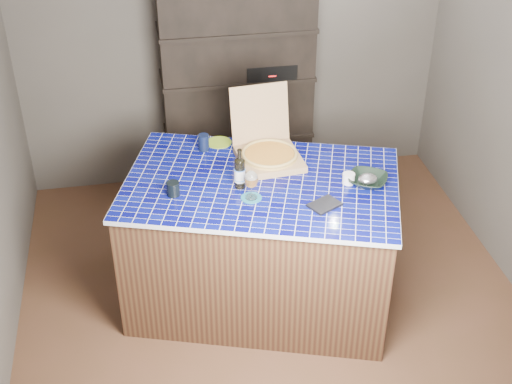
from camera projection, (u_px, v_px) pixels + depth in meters
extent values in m
plane|color=#543324|center=(272.00, 299.00, 5.05)|extent=(3.50, 3.50, 0.00)
plane|color=#524D47|center=(232.00, 41.00, 5.80)|extent=(3.50, 0.00, 3.50)
plane|color=#524D47|center=(359.00, 353.00, 2.92)|extent=(3.50, 0.00, 3.50)
cube|color=black|center=(237.00, 92.00, 5.81)|extent=(1.20, 0.40, 1.80)
cube|color=black|center=(268.00, 66.00, 5.69)|extent=(0.40, 0.32, 0.12)
cube|color=#4E351F|center=(261.00, 243.00, 4.83)|extent=(1.95, 1.53, 0.92)
cube|color=#05064E|center=(261.00, 184.00, 4.57)|extent=(2.00, 1.59, 0.03)
cube|color=#A28953|center=(269.00, 159.00, 4.76)|extent=(0.44, 0.44, 0.05)
cube|color=#A28953|center=(260.00, 114.00, 4.83)|extent=(0.41, 0.13, 0.40)
cylinder|color=#B08F49|center=(270.00, 155.00, 4.74)|extent=(0.37, 0.37, 0.01)
cylinder|color=maroon|center=(270.00, 154.00, 4.74)|extent=(0.33, 0.33, 0.01)
torus|color=#B08F49|center=(270.00, 153.00, 4.73)|extent=(0.38, 0.38, 0.02)
cylinder|color=black|center=(240.00, 174.00, 4.46)|extent=(0.07, 0.07, 0.19)
ellipsoid|color=black|center=(240.00, 161.00, 4.41)|extent=(0.07, 0.07, 0.04)
cylinder|color=black|center=(240.00, 155.00, 4.39)|extent=(0.03, 0.03, 0.08)
cylinder|color=white|center=(240.00, 175.00, 4.47)|extent=(0.07, 0.07, 0.09)
cylinder|color=#457FEC|center=(240.00, 179.00, 4.48)|extent=(0.07, 0.07, 0.01)
cylinder|color=#457FEC|center=(240.00, 169.00, 4.44)|extent=(0.07, 0.07, 0.01)
cylinder|color=#17637B|center=(251.00, 198.00, 4.40)|extent=(0.13, 0.13, 0.01)
cylinder|color=white|center=(251.00, 197.00, 4.40)|extent=(0.07, 0.07, 0.01)
cylinder|color=white|center=(251.00, 191.00, 4.38)|extent=(0.01, 0.01, 0.08)
ellipsoid|color=white|center=(251.00, 179.00, 4.33)|extent=(0.08, 0.08, 0.11)
cylinder|color=#B06D1C|center=(251.00, 181.00, 4.33)|extent=(0.07, 0.07, 0.05)
cylinder|color=white|center=(251.00, 176.00, 4.32)|extent=(0.07, 0.07, 0.02)
cylinder|color=black|center=(173.00, 189.00, 4.41)|extent=(0.08, 0.08, 0.09)
cube|color=black|center=(325.00, 205.00, 4.33)|extent=(0.23, 0.21, 0.01)
imported|color=black|center=(368.00, 180.00, 4.52)|extent=(0.33, 0.33, 0.06)
ellipsoid|color=silver|center=(368.00, 179.00, 4.52)|extent=(0.13, 0.10, 0.06)
cylinder|color=white|center=(349.00, 178.00, 4.53)|extent=(0.08, 0.08, 0.07)
cylinder|color=black|center=(204.00, 142.00, 4.88)|extent=(0.07, 0.07, 0.12)
cylinder|color=olive|center=(219.00, 142.00, 4.99)|extent=(0.18, 0.18, 0.01)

